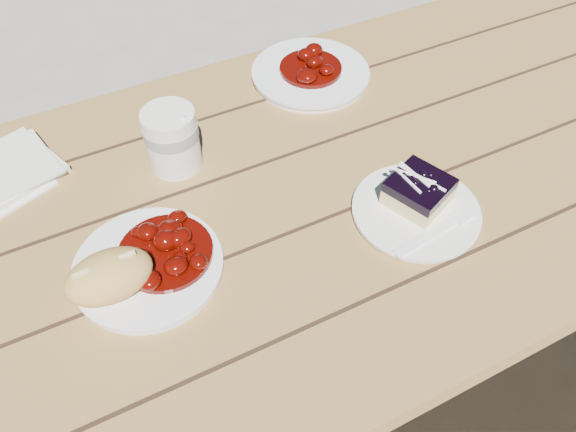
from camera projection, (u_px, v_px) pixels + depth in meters
name	position (u px, v px, depth m)	size (l,w,h in m)	color
ground	(305.00, 373.00, 1.53)	(60.00, 60.00, 0.00)	gray
picnic_table	(312.00, 240.00, 1.08)	(2.00, 1.55, 0.75)	brown
main_plate	(149.00, 268.00, 0.83)	(0.22, 0.22, 0.02)	white
goulash_stew	(164.00, 246.00, 0.82)	(0.14, 0.14, 0.04)	#4F0702
bread_roll	(109.00, 276.00, 0.77)	(0.12, 0.08, 0.06)	#D7A452
dessert_plate	(416.00, 211.00, 0.91)	(0.20, 0.20, 0.01)	white
blueberry_cake	(419.00, 191.00, 0.90)	(0.11, 0.11, 0.05)	#F3D884
fork_dessert	(427.00, 237.00, 0.86)	(0.03, 0.16, 0.01)	white
coffee_cup	(172.00, 139.00, 0.94)	(0.09, 0.09, 0.11)	white
napkin_stack	(8.00, 170.00, 0.96)	(0.15, 0.15, 0.01)	white
fork_table	(23.00, 201.00, 0.92)	(0.03, 0.16, 0.01)	white
second_plate	(310.00, 74.00, 1.14)	(0.23, 0.23, 0.02)	white
second_stew	(311.00, 62.00, 1.12)	(0.13, 0.13, 0.04)	#4F0702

